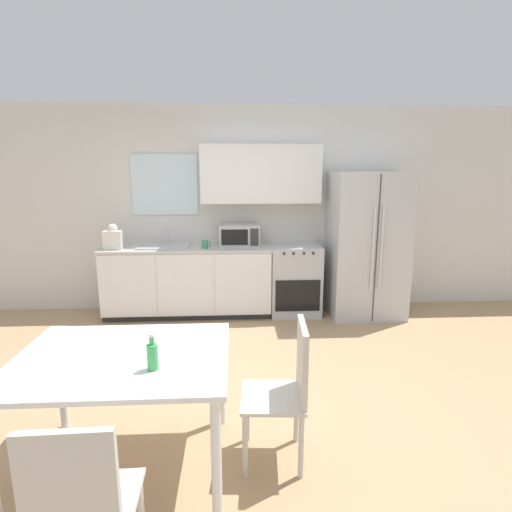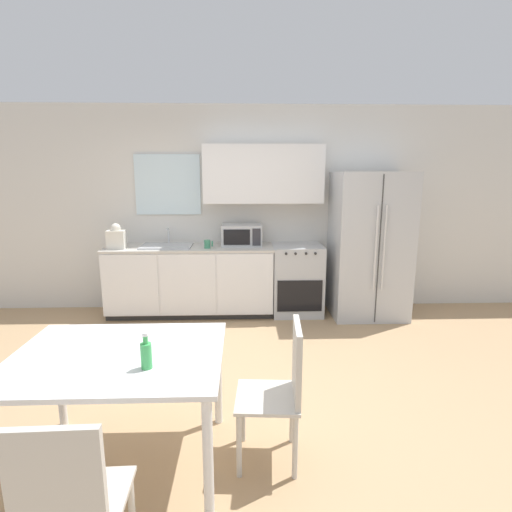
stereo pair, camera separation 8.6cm
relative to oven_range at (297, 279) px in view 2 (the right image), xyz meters
name	(u,v)px [view 2 (the right image)]	position (x,y,z in m)	size (l,w,h in m)	color
ground_plane	(219,385)	(-0.93, -1.84, -0.46)	(12.00, 12.00, 0.00)	tan
wall_back	(231,204)	(-0.86, 0.30, 0.97)	(12.00, 0.38, 2.70)	silver
kitchen_counter	(191,280)	(-1.39, 0.00, 0.00)	(2.14, 0.62, 0.91)	#333333
oven_range	(297,279)	(0.00, 0.00, 0.00)	(0.65, 0.61, 0.92)	#B7BABC
refrigerator	(369,245)	(0.91, -0.08, 0.47)	(0.93, 0.80, 1.85)	silver
kitchen_sink	(167,245)	(-1.69, 0.00, 0.46)	(0.64, 0.44, 0.22)	#B7BABC
microwave	(242,235)	(-0.72, 0.08, 0.59)	(0.52, 0.38, 0.27)	#B7BABC
coffee_mug	(208,244)	(-1.15, -0.13, 0.50)	(0.11, 0.08, 0.10)	#3F8C66
grocery_bag_0	(116,238)	(-2.29, -0.10, 0.59)	(0.22, 0.19, 0.31)	silver
dining_table	(118,368)	(-1.47, -2.81, 0.22)	(1.27, 0.98, 0.77)	white
dining_chair_near	(68,502)	(-1.42, -3.67, 0.08)	(0.41, 0.41, 0.93)	beige
dining_chair_side	(283,384)	(-0.46, -2.78, 0.08)	(0.43, 0.43, 0.93)	beige
drink_bottle	(146,354)	(-1.25, -2.99, 0.39)	(0.06, 0.06, 0.21)	#3FB259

